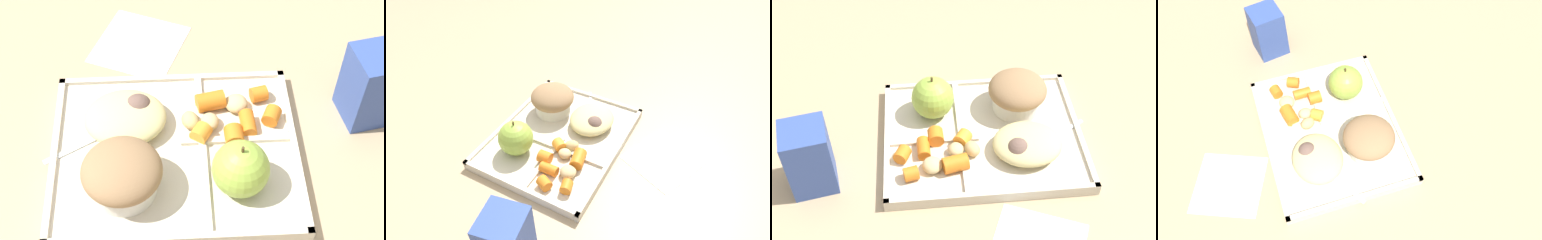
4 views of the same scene
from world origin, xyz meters
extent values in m
plane|color=tan|center=(0.00, 0.00, 0.00)|extent=(6.00, 6.00, 0.00)
cube|color=beige|center=(0.00, 0.00, 0.01)|extent=(0.32, 0.26, 0.01)
cube|color=beige|center=(0.00, -0.13, 0.02)|extent=(0.32, 0.01, 0.01)
cube|color=beige|center=(0.00, 0.13, 0.02)|extent=(0.32, 0.01, 0.01)
cube|color=beige|center=(-0.15, 0.00, 0.02)|extent=(0.01, 0.26, 0.01)
cube|color=beige|center=(0.15, 0.00, 0.02)|extent=(0.01, 0.26, 0.01)
cube|color=beige|center=(-0.04, 0.00, 0.02)|extent=(0.01, 0.24, 0.01)
cube|color=beige|center=(-0.08, -0.01, 0.02)|extent=(0.14, 0.01, 0.01)
sphere|color=#93B742|center=(-0.08, 0.06, 0.05)|extent=(0.07, 0.07, 0.07)
cylinder|color=#4C381E|center=(-0.08, 0.06, 0.09)|extent=(0.00, 0.00, 0.01)
cylinder|color=silver|center=(0.06, 0.06, 0.03)|extent=(0.08, 0.08, 0.03)
ellipsoid|color=#93704C|center=(0.06, 0.06, 0.06)|extent=(0.10, 0.10, 0.05)
cylinder|color=orange|center=(-0.03, -0.02, 0.03)|extent=(0.03, 0.03, 0.02)
cylinder|color=orange|center=(-0.10, -0.03, 0.02)|extent=(0.02, 0.04, 0.02)
cylinder|color=orange|center=(-0.12, -0.08, 0.03)|extent=(0.03, 0.03, 0.02)
cylinder|color=orange|center=(-0.13, -0.04, 0.03)|extent=(0.03, 0.03, 0.02)
cylinder|color=orange|center=(-0.05, -0.07, 0.03)|extent=(0.04, 0.03, 0.03)
cylinder|color=orange|center=(-0.08, -0.01, 0.03)|extent=(0.03, 0.03, 0.02)
ellipsoid|color=tan|center=(-0.09, -0.07, 0.02)|extent=(0.04, 0.04, 0.02)
ellipsoid|color=tan|center=(-0.05, -0.04, 0.02)|extent=(0.03, 0.03, 0.02)
ellipsoid|color=tan|center=(-0.02, -0.04, 0.02)|extent=(0.03, 0.04, 0.02)
ellipsoid|color=#D6C684|center=(0.06, -0.04, 0.03)|extent=(0.11, 0.09, 0.03)
sphere|color=brown|center=(0.05, -0.06, 0.03)|extent=(0.04, 0.04, 0.04)
sphere|color=#755B4C|center=(0.05, -0.04, 0.03)|extent=(0.03, 0.03, 0.03)
cube|color=silver|center=(0.13, -0.01, 0.02)|extent=(0.09, 0.05, 0.00)
cube|color=silver|center=(0.07, -0.04, 0.02)|extent=(0.04, 0.03, 0.00)
cylinder|color=silver|center=(0.04, -0.05, 0.02)|extent=(0.02, 0.01, 0.00)
cylinder|color=silver|center=(0.05, -0.06, 0.02)|extent=(0.02, 0.01, 0.00)
cylinder|color=silver|center=(0.05, -0.06, 0.02)|extent=(0.02, 0.01, 0.00)
cube|color=#334C99|center=(-0.26, -0.06, 0.06)|extent=(0.08, 0.08, 0.11)
cube|color=white|center=(0.05, -0.21, 0.00)|extent=(0.16, 0.16, 0.00)
camera|label=1|loc=(0.00, 0.44, 0.63)|focal=54.92mm
camera|label=2|loc=(-0.43, -0.27, 0.51)|focal=30.85mm
camera|label=3|loc=(-0.09, -0.58, 0.62)|focal=48.31mm
camera|label=4|loc=(0.46, -0.11, 0.75)|focal=41.28mm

